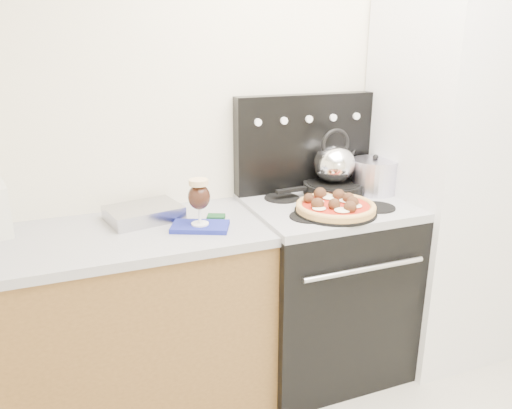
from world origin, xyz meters
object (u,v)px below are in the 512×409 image
base_cabinet (104,332)px  fridge (446,184)px  oven_mitt (200,227)px  skillet (333,188)px  pizza (336,205)px  tea_kettle (335,161)px  beer_glass (199,202)px  stove_body (324,290)px  pizza_pan (335,212)px  stock_pot (374,177)px

base_cabinet → fridge: 1.88m
fridge → oven_mitt: fridge is taller
oven_mitt → skillet: skillet is taller
fridge → pizza: size_ratio=5.18×
pizza → tea_kettle: tea_kettle is taller
beer_glass → skillet: 0.80m
pizza → skillet: 0.31m
pizza → skillet: pizza is taller
stove_body → oven_mitt: size_ratio=3.58×
fridge → pizza: bearing=-171.1°
pizza_pan → skillet: size_ratio=1.22×
fridge → pizza: (-0.74, -0.12, 0.01)m
pizza_pan → tea_kettle: tea_kettle is taller
fridge → base_cabinet: bearing=178.4°
stock_pot → beer_glass: bearing=-172.2°
base_cabinet → stock_pot: bearing=1.9°
stove_body → tea_kettle: 0.68m
stove_body → stock_pot: size_ratio=3.85×
pizza → beer_glass: bearing=172.8°
stock_pot → tea_kettle: bearing=162.1°
base_cabinet → pizza_pan: size_ratio=3.80×
tea_kettle → pizza: bearing=-110.3°
base_cabinet → fridge: size_ratio=0.76×
base_cabinet → tea_kettle: 1.39m
oven_mitt → tea_kettle: tea_kettle is taller
oven_mitt → beer_glass: size_ratio=1.19×
base_cabinet → stove_body: bearing=-1.3°
oven_mitt → tea_kettle: bearing=14.5°
beer_glass → pizza_pan: 0.64m
pizza → stock_pot: size_ratio=1.60×
beer_glass → skillet: bearing=14.5°
skillet → tea_kettle: size_ratio=1.32×
pizza → tea_kettle: size_ratio=1.55×
beer_glass → stock_pot: 0.99m
base_cabinet → skillet: (1.21, 0.11, 0.52)m
base_cabinet → stove_body: stove_body is taller
pizza_pan → stock_pot: bearing=31.4°
pizza → oven_mitt: bearing=172.8°
oven_mitt → tea_kettle: (0.77, 0.20, 0.18)m
tea_kettle → beer_glass: bearing=-158.1°
fridge → pizza_pan: (-0.74, -0.12, -0.02)m
beer_glass → pizza: beer_glass is taller
pizza → skillet: size_ratio=1.17×
oven_mitt → pizza_pan: (0.63, -0.08, 0.02)m
base_cabinet → skillet: bearing=5.3°
skillet → pizza: bearing=-117.7°
tea_kettle → skillet: bearing=0.0°
base_cabinet → pizza_pan: (1.07, -0.17, 0.50)m
beer_glass → pizza: (0.63, -0.08, -0.07)m
skillet → tea_kettle: (0.00, 0.00, 0.15)m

